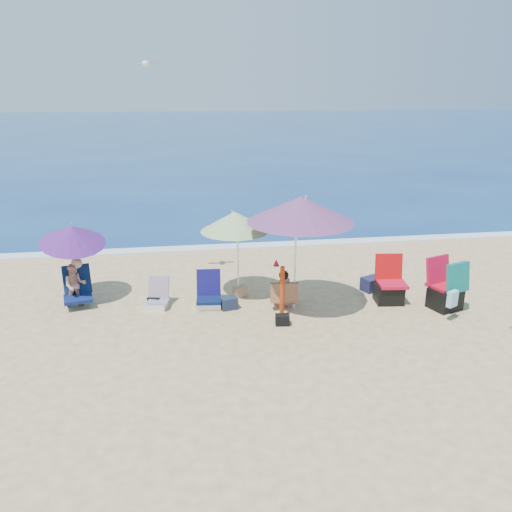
{
  "coord_description": "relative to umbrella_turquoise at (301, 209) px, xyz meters",
  "views": [
    {
      "loc": [
        -1.77,
        -8.97,
        4.52
      ],
      "look_at": [
        -0.3,
        1.0,
        1.1
      ],
      "focal_mm": 35.56,
      "sensor_mm": 36.0,
      "label": 1
    }
  ],
  "objects": [
    {
      "name": "person_left",
      "position": [
        -4.64,
        0.94,
        -1.7
      ],
      "size": [
        0.7,
        0.86,
        1.06
      ],
      "color": "tan",
      "rests_on": "ground"
    },
    {
      "name": "bag_navy_a",
      "position": [
        -1.43,
        0.29,
        -2.05
      ],
      "size": [
        0.38,
        0.31,
        0.26
      ],
      "color": "#1B263C",
      "rests_on": "ground"
    },
    {
      "name": "chair_rainbow",
      "position": [
        -2.94,
        0.59,
        -2.02
      ],
      "size": [
        0.56,
        0.63,
        0.61
      ],
      "color": "#C64746",
      "rests_on": "ground"
    },
    {
      "name": "foam",
      "position": [
        -0.53,
        4.55,
        -2.16
      ],
      "size": [
        120.0,
        0.5,
        0.04
      ],
      "color": "white",
      "rests_on": "ground"
    },
    {
      "name": "camp_chair_right",
      "position": [
        3.1,
        -0.38,
        -1.78
      ],
      "size": [
        0.79,
        1.2,
        1.12
      ],
      "color": "red",
      "rests_on": "ground"
    },
    {
      "name": "camp_chair_left",
      "position": [
        2.06,
        0.16,
        -1.87
      ],
      "size": [
        0.67,
        0.68,
        1.03
      ],
      "color": "red",
      "rests_on": "ground"
    },
    {
      "name": "person_center",
      "position": [
        -0.27,
        0.15,
        -1.77
      ],
      "size": [
        0.6,
        0.52,
        0.85
      ],
      "color": "tan",
      "rests_on": "ground"
    },
    {
      "name": "bag_navy_b",
      "position": [
        1.92,
        0.82,
        -2.02
      ],
      "size": [
        0.52,
        0.46,
        0.32
      ],
      "color": "#1B1E3D",
      "rests_on": "ground"
    },
    {
      "name": "seagull",
      "position": [
        -2.92,
        1.67,
        2.74
      ],
      "size": [
        0.69,
        0.33,
        0.12
      ],
      "color": "white"
    },
    {
      "name": "chair_navy",
      "position": [
        -1.85,
        0.52,
        -1.99
      ],
      "size": [
        0.58,
        0.72,
        0.74
      ],
      "color": "#0B1740",
      "rests_on": "ground"
    },
    {
      "name": "bag_tan",
      "position": [
        -1.12,
        0.91,
        -2.06
      ],
      "size": [
        0.35,
        0.29,
        0.25
      ],
      "color": "#A17A5C",
      "rests_on": "ground"
    },
    {
      "name": "umbrella_striped",
      "position": [
        -1.21,
        0.92,
        -0.44
      ],
      "size": [
        1.94,
        1.94,
        1.99
      ],
      "color": "white",
      "rests_on": "ground"
    },
    {
      "name": "umbrella_turquoise",
      "position": [
        0.0,
        0.0,
        0.0
      ],
      "size": [
        2.76,
        2.76,
        2.48
      ],
      "color": "white",
      "rests_on": "ground"
    },
    {
      "name": "furled_umbrella",
      "position": [
        -0.42,
        -0.25,
        -1.51
      ],
      "size": [
        0.24,
        0.27,
        1.21
      ],
      "color": "#B6320D",
      "rests_on": "ground"
    },
    {
      "name": "bag_black_b",
      "position": [
        -0.46,
        -0.62,
        -2.08
      ],
      "size": [
        0.29,
        0.22,
        0.21
      ],
      "color": "black",
      "rests_on": "ground"
    },
    {
      "name": "bag_black_a",
      "position": [
        -2.99,
        0.7,
        -2.08
      ],
      "size": [
        0.33,
        0.29,
        0.2
      ],
      "color": "black",
      "rests_on": "ground"
    },
    {
      "name": "ground",
      "position": [
        -0.53,
        -0.55,
        -2.18
      ],
      "size": [
        120.0,
        120.0,
        0.0
      ],
      "color": "#D8BC84",
      "rests_on": "ground"
    },
    {
      "name": "sea",
      "position": [
        -0.53,
        44.45,
        -2.23
      ],
      "size": [
        120.0,
        80.0,
        0.12
      ],
      "color": "navy",
      "rests_on": "ground"
    },
    {
      "name": "umbrella_blue",
      "position": [
        -4.63,
        1.15,
        -0.66
      ],
      "size": [
        1.81,
        1.84,
        1.86
      ],
      "color": "white",
      "rests_on": "ground"
    }
  ]
}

